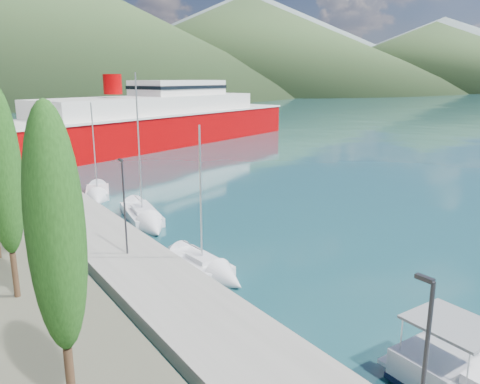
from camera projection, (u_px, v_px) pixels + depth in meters
ground at (7, 125)px, 120.07m from camera, size 1400.00×1400.00×0.00m
quay at (73, 214)px, 39.79m from camera, size 5.00×88.00×0.80m
hills_far at (55, 23)px, 577.14m from camera, size 1480.00×900.00×180.00m
hills_near at (83, 28)px, 364.45m from camera, size 1010.00×520.00×115.00m
lamp_posts at (117, 200)px, 29.96m from camera, size 0.15×46.31×6.06m
sailboat_near at (214, 272)px, 28.25m from camera, size 2.42×6.93×9.81m
sailboat_mid at (147, 222)px, 37.95m from camera, size 3.94×9.34×13.04m
sailboat_far at (97, 197)px, 46.04m from camera, size 4.33×7.29×10.22m
ferry at (156, 122)px, 83.40m from camera, size 65.74×35.69×12.92m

